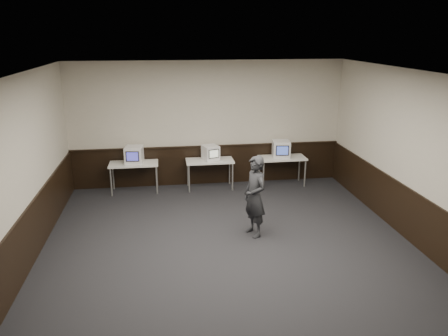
# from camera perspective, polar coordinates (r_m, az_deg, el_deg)

# --- Properties ---
(floor) EXTENTS (8.00, 8.00, 0.00)m
(floor) POSITION_cam_1_polar(r_m,az_deg,el_deg) (8.05, 1.04, -11.27)
(floor) COLOR black
(floor) RESTS_ON ground
(ceiling) EXTENTS (8.00, 8.00, 0.00)m
(ceiling) POSITION_cam_1_polar(r_m,az_deg,el_deg) (7.10, 1.18, 12.06)
(ceiling) COLOR white
(ceiling) RESTS_ON back_wall
(back_wall) EXTENTS (7.00, 0.00, 7.00)m
(back_wall) POSITION_cam_1_polar(r_m,az_deg,el_deg) (11.26, -2.15, 5.77)
(back_wall) COLOR beige
(back_wall) RESTS_ON ground
(front_wall) EXTENTS (7.00, 0.00, 7.00)m
(front_wall) POSITION_cam_1_polar(r_m,az_deg,el_deg) (3.90, 10.98, -18.28)
(front_wall) COLOR beige
(front_wall) RESTS_ON ground
(left_wall) EXTENTS (0.00, 8.00, 8.00)m
(left_wall) POSITION_cam_1_polar(r_m,az_deg,el_deg) (7.70, -25.57, -1.42)
(left_wall) COLOR beige
(left_wall) RESTS_ON ground
(right_wall) EXTENTS (0.00, 8.00, 8.00)m
(right_wall) POSITION_cam_1_polar(r_m,az_deg,el_deg) (8.67, 24.59, 0.67)
(right_wall) COLOR beige
(right_wall) RESTS_ON ground
(wainscot_back) EXTENTS (6.98, 0.04, 1.00)m
(wainscot_back) POSITION_cam_1_polar(r_m,az_deg,el_deg) (11.51, -2.07, 0.38)
(wainscot_back) COLOR black
(wainscot_back) RESTS_ON back_wall
(wainscot_left) EXTENTS (0.04, 7.98, 1.00)m
(wainscot_left) POSITION_cam_1_polar(r_m,az_deg,el_deg) (8.09, -24.42, -8.83)
(wainscot_left) COLOR black
(wainscot_left) RESTS_ON left_wall
(wainscot_right) EXTENTS (0.04, 7.98, 1.00)m
(wainscot_right) POSITION_cam_1_polar(r_m,az_deg,el_deg) (9.01, 23.61, -6.05)
(wainscot_right) COLOR black
(wainscot_right) RESTS_ON right_wall
(wainscot_rail) EXTENTS (6.98, 0.06, 0.04)m
(wainscot_rail) POSITION_cam_1_polar(r_m,az_deg,el_deg) (11.35, -2.09, 2.86)
(wainscot_rail) COLOR black
(wainscot_rail) RESTS_ON wainscot_back
(desk_left) EXTENTS (1.20, 0.60, 0.75)m
(desk_left) POSITION_cam_1_polar(r_m,az_deg,el_deg) (11.07, -11.70, 0.29)
(desk_left) COLOR silver
(desk_left) RESTS_ON ground
(desk_center) EXTENTS (1.20, 0.60, 0.75)m
(desk_center) POSITION_cam_1_polar(r_m,az_deg,el_deg) (11.10, -1.88, 0.70)
(desk_center) COLOR silver
(desk_center) RESTS_ON ground
(desk_right) EXTENTS (1.20, 0.60, 0.75)m
(desk_right) POSITION_cam_1_polar(r_m,az_deg,el_deg) (11.45, 7.62, 1.08)
(desk_right) COLOR silver
(desk_right) RESTS_ON ground
(emac_left) EXTENTS (0.47, 0.50, 0.42)m
(emac_left) POSITION_cam_1_polar(r_m,az_deg,el_deg) (10.98, -11.67, 1.69)
(emac_left) COLOR white
(emac_left) RESTS_ON desk_left
(emac_center) EXTENTS (0.47, 0.49, 0.37)m
(emac_center) POSITION_cam_1_polar(r_m,az_deg,el_deg) (11.06, -1.76, 2.02)
(emac_center) COLOR white
(emac_center) RESTS_ON desk_center
(emac_right) EXTENTS (0.49, 0.52, 0.44)m
(emac_right) POSITION_cam_1_polar(r_m,az_deg,el_deg) (11.36, 7.47, 2.47)
(emac_right) COLOR white
(emac_right) RESTS_ON desk_right
(person) EXTENTS (0.57, 0.69, 1.62)m
(person) POSITION_cam_1_polar(r_m,az_deg,el_deg) (8.49, 4.05, -3.72)
(person) COLOR #242529
(person) RESTS_ON ground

